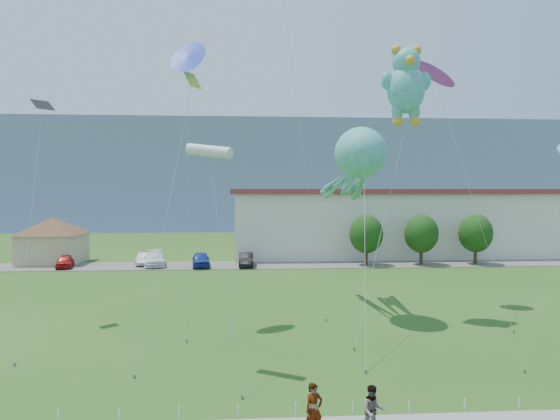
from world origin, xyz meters
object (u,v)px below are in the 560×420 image
at_px(teddy_bear_kite, 406,84).
at_px(parked_car_red, 65,261).
at_px(pedestrian_right, 373,411).
at_px(pavilion, 53,236).
at_px(parked_car_silver, 145,259).
at_px(parked_car_white, 155,258).
at_px(warehouse, 470,221).
at_px(parked_car_blue, 201,259).
at_px(parked_car_black, 246,259).
at_px(octopus_kite, 357,164).
at_px(pedestrian_left, 314,410).

bearing_deg(teddy_bear_kite, parked_car_red, 142.26).
xyz_separation_m(pedestrian_right, teddy_bear_kite, (5.84, 15.09, 13.60)).
height_order(pavilion, parked_car_silver, pavilion).
bearing_deg(parked_car_white, warehouse, 3.16).
xyz_separation_m(warehouse, parked_car_red, (-47.37, -9.79, -3.41)).
distance_m(parked_car_white, parked_car_blue, 5.05).
bearing_deg(parked_car_blue, teddy_bear_kite, -62.61).
relative_size(warehouse, parked_car_black, 14.31).
height_order(octopus_kite, teddy_bear_kite, teddy_bear_kite).
height_order(pavilion, parked_car_red, pavilion).
xyz_separation_m(parked_car_white, teddy_bear_kite, (19.56, -22.88, 13.68)).
height_order(warehouse, parked_car_white, warehouse).
xyz_separation_m(pedestrian_right, parked_car_black, (-4.06, 36.96, -0.14)).
height_order(parked_car_white, parked_car_black, parked_car_white).
distance_m(pedestrian_right, octopus_kite, 18.39).
bearing_deg(teddy_bear_kite, parked_car_silver, 131.23).
distance_m(pedestrian_right, parked_car_white, 40.36).
bearing_deg(parked_car_red, teddy_bear_kite, -50.09).
bearing_deg(teddy_bear_kite, pavilion, 140.29).
distance_m(parked_car_red, teddy_bear_kite, 38.59).
relative_size(parked_car_silver, parked_car_black, 0.91).
bearing_deg(parked_car_blue, warehouse, 10.25).
relative_size(parked_car_white, teddy_bear_kite, 0.31).
relative_size(pavilion, parked_car_black, 2.16).
relative_size(pavilion, teddy_bear_kite, 0.55).
distance_m(pedestrian_right, parked_car_black, 37.18).
distance_m(pavilion, parked_car_blue, 17.14).
height_order(pedestrian_right, parked_car_silver, pedestrian_right).
bearing_deg(parked_car_black, pedestrian_left, -86.75).
bearing_deg(pedestrian_left, parked_car_white, 84.61).
xyz_separation_m(parked_car_black, teddy_bear_kite, (9.91, -21.87, 13.74)).
bearing_deg(parked_car_silver, warehouse, 9.99).
bearing_deg(parked_car_blue, parked_car_black, -6.36).
xyz_separation_m(pedestrian_left, parked_car_white, (-11.85, 37.86, -0.12)).
height_order(parked_car_white, teddy_bear_kite, teddy_bear_kite).
height_order(pavilion, octopus_kite, octopus_kite).
bearing_deg(pedestrian_right, octopus_kite, 78.62).
bearing_deg(teddy_bear_kite, pedestrian_right, -111.17).
height_order(parked_car_blue, parked_car_black, parked_car_blue).
distance_m(parked_car_silver, parked_car_black, 11.00).
height_order(pedestrian_left, parked_car_silver, pedestrian_left).
height_order(pedestrian_left, parked_car_white, pedestrian_left).
bearing_deg(teddy_bear_kite, pedestrian_left, -117.24).
xyz_separation_m(pavilion, parked_car_black, (21.22, -3.98, -2.26)).
bearing_deg(parked_car_black, pedestrian_right, -83.88).
xyz_separation_m(parked_car_blue, octopus_kite, (11.74, -21.02, 8.77)).
xyz_separation_m(parked_car_blue, parked_car_black, (4.70, -0.00, -0.05)).
distance_m(parked_car_blue, teddy_bear_kite, 29.65).
distance_m(pavilion, parked_car_silver, 10.85).
height_order(pedestrian_left, pedestrian_right, pedestrian_left).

